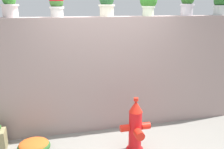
% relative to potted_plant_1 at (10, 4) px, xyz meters
% --- Properties ---
extents(stone_wall, '(5.23, 0.34, 2.08)m').
position_rel_potted_plant_1_xyz_m(stone_wall, '(1.53, -0.01, -1.24)').
color(stone_wall, gray).
rests_on(stone_wall, ground).
extents(potted_plant_1, '(0.28, 0.28, 0.38)m').
position_rel_potted_plant_1_xyz_m(potted_plant_1, '(0.00, 0.00, 0.00)').
color(potted_plant_1, silver).
rests_on(potted_plant_1, stone_wall).
extents(potted_plant_2, '(0.24, 0.24, 0.35)m').
position_rel_potted_plant_1_xyz_m(potted_plant_2, '(0.72, -0.01, 0.00)').
color(potted_plant_2, silver).
rests_on(potted_plant_2, stone_wall).
extents(potted_plant_3, '(0.29, 0.29, 0.41)m').
position_rel_potted_plant_1_xyz_m(potted_plant_3, '(1.57, 0.02, 0.03)').
color(potted_plant_3, beige).
rests_on(potted_plant_3, stone_wall).
extents(potted_plant_4, '(0.32, 0.32, 0.42)m').
position_rel_potted_plant_1_xyz_m(potted_plant_4, '(2.32, -0.02, 0.06)').
color(potted_plant_4, beige).
rests_on(potted_plant_4, stone_wall).
extents(potted_plant_5, '(0.26, 0.26, 0.42)m').
position_rel_potted_plant_1_xyz_m(potted_plant_5, '(3.09, -0.03, 0.04)').
color(potted_plant_5, silver).
rests_on(potted_plant_5, stone_wall).
extents(potted_plant_6, '(0.28, 0.28, 0.41)m').
position_rel_potted_plant_1_xyz_m(potted_plant_6, '(3.82, 0.01, 0.03)').
color(potted_plant_6, silver).
rests_on(potted_plant_6, stone_wall).
extents(fire_hydrant, '(0.49, 0.39, 0.91)m').
position_rel_potted_plant_1_xyz_m(fire_hydrant, '(1.81, -0.98, -1.87)').
color(fire_hydrant, red).
rests_on(fire_hydrant, ground).
extents(flower_bush_left, '(0.52, 0.46, 0.21)m').
position_rel_potted_plant_1_xyz_m(flower_bush_left, '(0.22, -0.64, -2.18)').
color(flower_bush_left, '#2A5A26').
rests_on(flower_bush_left, ground).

